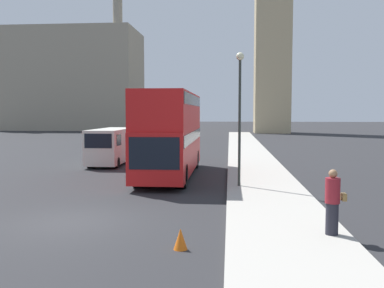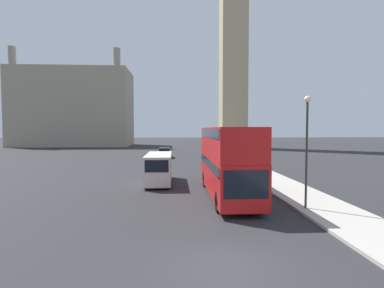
% 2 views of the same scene
% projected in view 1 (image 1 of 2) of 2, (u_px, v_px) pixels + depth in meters
% --- Properties ---
extents(ground_plane, '(300.00, 300.00, 0.00)m').
position_uv_depth(ground_plane, '(71.00, 222.00, 13.76)').
color(ground_plane, '#28282B').
extents(sidewalk_strip, '(3.46, 120.00, 0.15)m').
position_uv_depth(sidewalk_strip, '(282.00, 224.00, 13.17)').
color(sidewalk_strip, '#ADA89E').
rests_on(sidewalk_strip, ground_plane).
extents(building_block_distant, '(29.37, 14.71, 24.38)m').
position_uv_depth(building_block_distant, '(67.00, 81.00, 87.50)').
color(building_block_distant, '#9E937F').
rests_on(building_block_distant, ground_plane).
extents(red_double_decker_bus, '(2.54, 10.27, 4.54)m').
position_uv_depth(red_double_decker_bus, '(171.00, 131.00, 23.32)').
color(red_double_decker_bus, red).
rests_on(red_double_decker_bus, ground_plane).
extents(white_van, '(2.03, 6.19, 2.40)m').
position_uv_depth(white_van, '(112.00, 145.00, 28.93)').
color(white_van, silver).
rests_on(white_van, ground_plane).
extents(pedestrian, '(0.56, 0.40, 1.81)m').
position_uv_depth(pedestrian, '(333.00, 202.00, 11.73)').
color(pedestrian, '#23232D').
rests_on(pedestrian, sidewalk_strip).
extents(street_lamp, '(0.36, 0.36, 6.06)m').
position_uv_depth(street_lamp, '(240.00, 99.00, 19.36)').
color(street_lamp, '#2D332D').
rests_on(street_lamp, sidewalk_strip).
extents(parked_sedan, '(1.81, 4.65, 1.55)m').
position_uv_depth(parked_sedan, '(160.00, 136.00, 50.95)').
color(parked_sedan, maroon).
rests_on(parked_sedan, ground_plane).
extents(traffic_cone, '(0.36, 0.36, 0.55)m').
position_uv_depth(traffic_cone, '(180.00, 239.00, 10.95)').
color(traffic_cone, orange).
rests_on(traffic_cone, ground_plane).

